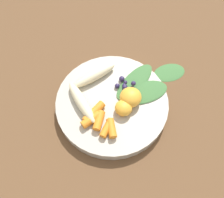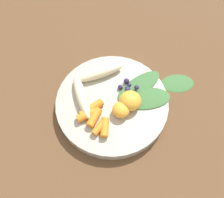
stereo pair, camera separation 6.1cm
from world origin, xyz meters
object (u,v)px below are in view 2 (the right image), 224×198
object	(u,v)px
orange_segment_near	(130,101)
kale_leaf_stray	(178,83)
bowl	(112,104)
banana_peeled_left	(82,97)
banana_peeled_right	(100,73)

from	to	relation	value
orange_segment_near	kale_leaf_stray	xyz separation A→B (m)	(0.10, 0.12, -0.05)
orange_segment_near	kale_leaf_stray	size ratio (longest dim) A/B	0.59
bowl	banana_peeled_left	xyz separation A→B (m)	(-0.07, -0.02, 0.03)
bowl	orange_segment_near	xyz separation A→B (m)	(0.04, 0.01, 0.03)
banana_peeled_left	banana_peeled_right	xyz separation A→B (m)	(0.01, 0.08, 0.00)
banana_peeled_right	bowl	bearing A→B (deg)	91.22
banana_peeled_right	orange_segment_near	xyz separation A→B (m)	(0.10, -0.05, 0.01)
bowl	orange_segment_near	bearing A→B (deg)	8.34
orange_segment_near	kale_leaf_stray	world-z (taller)	orange_segment_near
bowl	kale_leaf_stray	xyz separation A→B (m)	(0.14, 0.13, -0.01)
banana_peeled_left	banana_peeled_right	world-z (taller)	same
bowl	banana_peeled_right	distance (m)	0.09
bowl	banana_peeled_left	world-z (taller)	banana_peeled_left
banana_peeled_left	orange_segment_near	world-z (taller)	orange_segment_near
bowl	kale_leaf_stray	world-z (taller)	bowl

